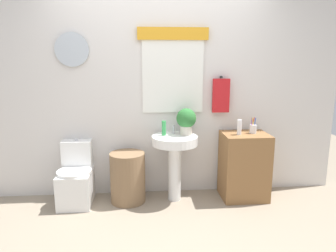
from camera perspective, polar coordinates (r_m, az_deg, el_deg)
ground_plane at (r=3.11m, az=-0.24°, el=-19.82°), size 8.00×8.00×0.00m
back_wall at (r=3.80m, az=-1.63°, el=6.99°), size 4.40×0.18×2.60m
toilet at (r=3.85m, az=-16.22°, el=-9.23°), size 0.38×0.51×0.72m
laundry_hamper at (r=3.74m, az=-7.28°, el=-9.20°), size 0.40×0.40×0.59m
pedestal_sink at (r=3.65m, az=1.20°, el=-4.68°), size 0.53×0.53×0.78m
faucet at (r=3.71m, az=1.02°, el=-0.64°), size 0.03×0.03×0.10m
wooden_cabinet at (r=3.89m, az=13.56°, el=-7.01°), size 0.53×0.44×0.79m
soap_bottle at (r=3.62m, az=-0.75°, el=-0.39°), size 0.05×0.05×0.17m
potted_plant at (r=3.64m, az=3.32°, el=1.12°), size 0.23×0.23×0.31m
lotion_bottle at (r=3.69m, az=12.76°, el=-0.22°), size 0.05×0.05×0.17m
toothbrush_cup at (r=3.82m, az=15.10°, el=-0.45°), size 0.08×0.08×0.19m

